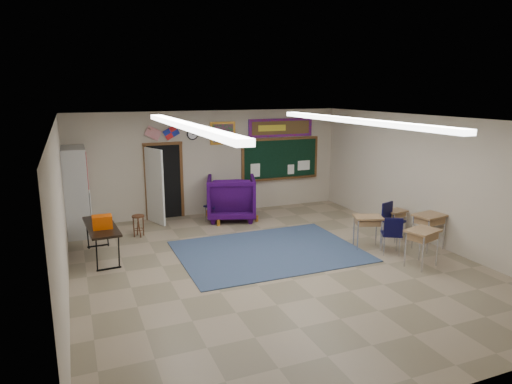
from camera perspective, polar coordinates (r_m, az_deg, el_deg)
name	(u,v)px	position (r m, az deg, el deg)	size (l,w,h in m)	color
floor	(276,265)	(9.63, 2.46, -9.11)	(9.00, 9.00, 0.00)	gray
back_wall	(211,163)	(13.33, -5.59, 3.65)	(8.00, 0.04, 3.00)	#BBAE97
front_wall	(444,279)	(5.61, 22.45, -9.98)	(8.00, 0.04, 3.00)	#BBAE97
left_wall	(61,215)	(8.38, -23.17, -2.69)	(0.04, 9.00, 3.00)	#BBAE97
right_wall	(432,180)	(11.42, 21.10, 1.35)	(0.04, 9.00, 3.00)	#BBAE97
ceiling	(277,120)	(8.97, 2.64, 9.00)	(8.00, 9.00, 0.04)	silver
area_rug	(269,251)	(10.39, 1.62, -7.40)	(4.00, 3.00, 0.02)	navy
fluorescent_strips	(277,123)	(8.97, 2.64, 8.61)	(3.86, 6.00, 0.10)	white
doorway	(161,183)	(12.92, -11.74, 1.17)	(1.10, 0.89, 2.16)	black
chalkboard	(281,160)	(14.08, 3.08, 4.03)	(2.55, 0.14, 1.30)	brown
bulletin_board	(281,128)	(13.97, 3.13, 8.03)	(2.10, 0.05, 0.55)	red
framed_art_print	(223,133)	(13.30, -4.17, 7.35)	(0.75, 0.05, 0.65)	#AE7321
wall_clock	(192,134)	(13.05, -7.95, 7.16)	(0.32, 0.05, 0.32)	black
wall_flags	(162,131)	(12.83, -11.65, 7.52)	(1.16, 0.06, 0.70)	red
storage_cabinet	(76,191)	(12.22, -21.53, 0.08)	(0.59, 1.25, 2.20)	#A9A8A4
wingback_armchair	(231,198)	(12.82, -3.10, -0.71)	(1.31, 1.35, 1.23)	#240539
student_chair_reading	(214,207)	(12.64, -5.32, -1.84)	(0.42, 0.42, 0.84)	black
student_chair_desk_a	(391,235)	(10.56, 16.54, -5.15)	(0.44, 0.44, 0.87)	black
student_chair_desk_b	(394,222)	(11.52, 16.81, -3.59)	(0.45, 0.45, 0.91)	black
student_desk_front_left	(367,230)	(10.79, 13.76, -4.68)	(0.76, 0.67, 0.76)	olive
student_desk_front_right	(395,221)	(11.99, 16.95, -3.48)	(0.58, 0.46, 0.63)	olive
student_desk_back_left	(422,246)	(10.01, 20.01, -6.35)	(0.77, 0.66, 0.79)	olive
student_desk_back_right	(429,230)	(11.14, 20.79, -4.42)	(0.76, 0.62, 0.82)	olive
folding_table	(102,240)	(10.45, -18.68, -5.70)	(0.71, 1.80, 1.00)	black
wooden_stool	(139,226)	(11.71, -14.47, -4.08)	(0.31, 0.31, 0.54)	#542E19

